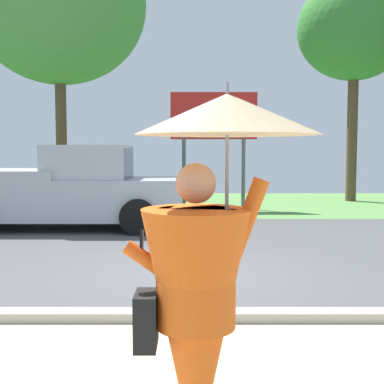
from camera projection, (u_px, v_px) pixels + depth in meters
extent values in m
cube|color=#4C4C4F|center=(191.00, 251.00, 9.41)|extent=(40.00, 8.00, 0.10)
cube|color=#5A8D47|center=(191.00, 205.00, 17.38)|extent=(40.00, 8.00, 0.10)
cube|color=#B2AD9E|center=(190.00, 315.00, 5.42)|extent=(40.00, 0.24, 0.10)
cone|color=#E55B19|center=(196.00, 339.00, 2.87)|extent=(0.60, 0.60, 1.45)
cylinder|color=#E55B19|center=(196.00, 268.00, 2.84)|extent=(0.44, 0.44, 0.65)
sphere|color=tan|center=(196.00, 183.00, 2.80)|extent=(0.22, 0.22, 0.22)
cylinder|color=#E55B19|center=(247.00, 218.00, 2.82)|extent=(0.24, 0.09, 0.45)
cylinder|color=#E55B19|center=(149.00, 261.00, 2.85)|extent=(0.29, 0.08, 0.24)
cylinder|color=gray|center=(227.00, 177.00, 2.80)|extent=(0.02, 0.02, 0.75)
cone|color=#D1B284|center=(227.00, 114.00, 2.77)|extent=(1.00, 1.00, 0.22)
cylinder|color=gray|center=(227.00, 92.00, 2.76)|extent=(0.02, 0.02, 0.10)
cube|color=black|center=(142.00, 243.00, 2.88)|extent=(0.02, 0.11, 0.16)
cube|color=black|center=(146.00, 320.00, 2.81)|extent=(0.12, 0.24, 0.30)
cube|color=#ADB2BA|center=(68.00, 198.00, 11.81)|extent=(5.20, 2.00, 0.90)
cube|color=#ADB2BA|center=(89.00, 165.00, 11.75)|extent=(1.80, 1.84, 0.90)
cube|color=#2D3842|center=(127.00, 165.00, 11.75)|extent=(0.10, 1.70, 0.77)
cube|color=#ADB2BA|center=(10.00, 174.00, 11.76)|extent=(2.40, 2.00, 0.20)
cylinder|color=black|center=(146.00, 207.00, 12.83)|extent=(0.76, 0.28, 0.76)
cylinder|color=black|center=(138.00, 217.00, 10.83)|extent=(0.76, 0.28, 0.76)
cylinder|color=black|center=(9.00, 207.00, 12.83)|extent=(0.76, 0.28, 0.76)
cylinder|color=slate|center=(184.00, 172.00, 15.70)|extent=(0.12, 0.12, 2.20)
cylinder|color=slate|center=(243.00, 172.00, 15.70)|extent=(0.12, 0.12, 2.20)
cube|color=red|center=(214.00, 116.00, 15.56)|extent=(2.60, 0.10, 1.40)
cylinder|color=brown|center=(61.00, 133.00, 17.14)|extent=(0.36, 0.36, 4.69)
ellipsoid|color=#478C3D|center=(59.00, 4.00, 16.81)|extent=(5.66, 5.66, 5.15)
cylinder|color=brown|center=(352.00, 134.00, 18.01)|extent=(0.36, 0.36, 4.70)
ellipsoid|color=#387F33|center=(355.00, 28.00, 17.72)|extent=(3.89, 3.89, 3.54)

